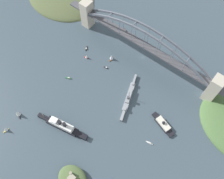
% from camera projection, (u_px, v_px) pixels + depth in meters
% --- Properties ---
extents(ground_plane, '(1400.00, 1400.00, 0.00)m').
position_uv_depth(ground_plane, '(143.00, 57.00, 384.14)').
color(ground_plane, '#3D4C56').
extents(harbor_arch_bridge, '(290.43, 17.17, 64.12)m').
position_uv_depth(harbor_arch_bridge, '(145.00, 47.00, 359.82)').
color(harbor_arch_bridge, '#BCB29E').
rests_on(harbor_arch_bridge, ground).
extents(ocean_liner, '(75.76, 22.15, 19.34)m').
position_uv_depth(ocean_liner, '(62.00, 126.00, 324.18)').
color(ocean_liner, black).
rests_on(ocean_liner, ground).
extents(naval_cruiser, '(29.61, 73.78, 16.76)m').
position_uv_depth(naval_cruiser, '(129.00, 97.00, 347.63)').
color(naval_cruiser, gray).
rests_on(naval_cruiser, ground).
extents(harbor_ferry_steamer, '(40.33, 19.67, 8.45)m').
position_uv_depth(harbor_ferry_steamer, '(163.00, 124.00, 328.35)').
color(harbor_ferry_steamer, black).
rests_on(harbor_ferry_steamer, ground).
extents(fort_island_mid_harbor, '(37.78, 30.41, 14.89)m').
position_uv_depth(fort_island_mid_harbor, '(72.00, 179.00, 292.56)').
color(fort_island_mid_harbor, '#4C6038').
rests_on(fort_island_mid_harbor, ground).
extents(seaplane_taxiing_near_bridge, '(10.80, 7.48, 4.74)m').
position_uv_depth(seaplane_taxiing_near_bridge, '(123.00, 31.00, 408.00)').
color(seaplane_taxiing_near_bridge, '#B7B7B2').
rests_on(seaplane_taxiing_near_bridge, ground).
extents(small_boat_0, '(9.15, 5.31, 2.22)m').
position_uv_depth(small_boat_0, '(68.00, 78.00, 365.16)').
color(small_boat_0, '#2D6B3D').
rests_on(small_boat_0, ground).
extents(small_boat_1, '(5.21, 8.36, 9.43)m').
position_uv_depth(small_boat_1, '(5.00, 129.00, 323.20)').
color(small_boat_1, gold).
rests_on(small_boat_1, ground).
extents(small_boat_2, '(6.28, 10.42, 10.67)m').
position_uv_depth(small_boat_2, '(111.00, 57.00, 378.42)').
color(small_boat_2, brown).
rests_on(small_boat_2, ground).
extents(small_boat_3, '(9.47, 2.74, 2.45)m').
position_uv_depth(small_boat_3, '(149.00, 143.00, 317.97)').
color(small_boat_3, silver).
rests_on(small_boat_3, ground).
extents(small_boat_4, '(9.65, 7.67, 12.25)m').
position_uv_depth(small_boat_4, '(18.00, 113.00, 332.50)').
color(small_boat_4, black).
rests_on(small_boat_4, ground).
extents(small_boat_5, '(5.36, 9.30, 2.10)m').
position_uv_depth(small_boat_5, '(86.00, 48.00, 391.65)').
color(small_boat_5, black).
rests_on(small_boat_5, ground).
extents(small_boat_6, '(8.13, 2.80, 2.19)m').
position_uv_depth(small_boat_6, '(106.00, 68.00, 374.06)').
color(small_boat_6, black).
rests_on(small_boat_6, ground).
extents(small_boat_8, '(7.23, 4.71, 8.16)m').
position_uv_depth(small_boat_8, '(86.00, 56.00, 380.42)').
color(small_boat_8, '#B2231E').
rests_on(small_boat_8, ground).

